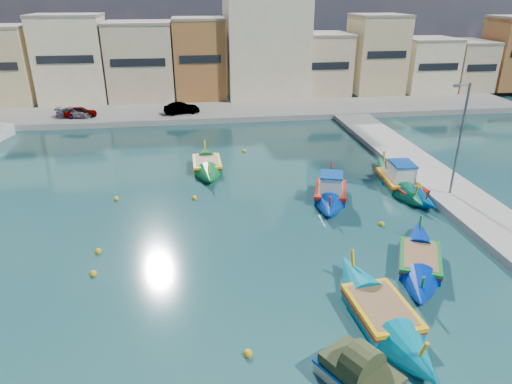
{
  "coord_description": "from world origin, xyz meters",
  "views": [
    {
      "loc": [
        0.23,
        -20.53,
        13.23
      ],
      "look_at": [
        4.0,
        6.0,
        1.4
      ],
      "focal_mm": 32.0,
      "sensor_mm": 36.0,
      "label": 1
    }
  ],
  "objects_px": {
    "church_block": "(265,32)",
    "luzzu_blue_south": "(419,262)",
    "luzzu_turquoise_cabin": "(398,181)",
    "tender_near": "(360,376)",
    "quay_street_lamp": "(459,139)",
    "luzzu_cyan_mid": "(404,188)",
    "luzzu_blue_cabin": "(330,193)",
    "luzzu_green": "(207,166)",
    "luzzu_cyan_south": "(381,314)"
  },
  "relations": [
    {
      "from": "church_block",
      "to": "luzzu_cyan_south",
      "type": "height_order",
      "value": "church_block"
    },
    {
      "from": "quay_street_lamp",
      "to": "luzzu_turquoise_cabin",
      "type": "relative_size",
      "value": 0.82
    },
    {
      "from": "luzzu_blue_south",
      "to": "luzzu_green",
      "type": "bearing_deg",
      "value": 123.15
    },
    {
      "from": "church_block",
      "to": "luzzu_turquoise_cabin",
      "type": "xyz_separation_m",
      "value": [
        5.0,
        -31.2,
        -8.04
      ]
    },
    {
      "from": "church_block",
      "to": "luzzu_blue_south",
      "type": "height_order",
      "value": "church_block"
    },
    {
      "from": "church_block",
      "to": "luzzu_green",
      "type": "distance_m",
      "value": 28.34
    },
    {
      "from": "luzzu_turquoise_cabin",
      "to": "luzzu_blue_south",
      "type": "bearing_deg",
      "value": -108.24
    },
    {
      "from": "luzzu_green",
      "to": "tender_near",
      "type": "bearing_deg",
      "value": -78.96
    },
    {
      "from": "quay_street_lamp",
      "to": "luzzu_blue_south",
      "type": "height_order",
      "value": "quay_street_lamp"
    },
    {
      "from": "quay_street_lamp",
      "to": "luzzu_turquoise_cabin",
      "type": "bearing_deg",
      "value": 131.19
    },
    {
      "from": "quay_street_lamp",
      "to": "luzzu_cyan_mid",
      "type": "distance_m",
      "value": 5.07
    },
    {
      "from": "luzzu_turquoise_cabin",
      "to": "luzzu_blue_cabin",
      "type": "distance_m",
      "value": 5.72
    },
    {
      "from": "luzzu_green",
      "to": "luzzu_cyan_south",
      "type": "height_order",
      "value": "luzzu_cyan_south"
    },
    {
      "from": "quay_street_lamp",
      "to": "luzzu_blue_cabin",
      "type": "xyz_separation_m",
      "value": [
        -8.0,
        1.45,
        -3.97
      ]
    },
    {
      "from": "luzzu_blue_south",
      "to": "luzzu_turquoise_cabin",
      "type": "bearing_deg",
      "value": 71.76
    },
    {
      "from": "quay_street_lamp",
      "to": "luzzu_cyan_mid",
      "type": "relative_size",
      "value": 0.99
    },
    {
      "from": "luzzu_green",
      "to": "luzzu_cyan_mid",
      "type": "bearing_deg",
      "value": -25.46
    },
    {
      "from": "luzzu_blue_cabin",
      "to": "luzzu_blue_south",
      "type": "xyz_separation_m",
      "value": [
        2.13,
        -9.05,
        -0.1
      ]
    },
    {
      "from": "quay_street_lamp",
      "to": "luzzu_blue_south",
      "type": "distance_m",
      "value": 10.43
    },
    {
      "from": "luzzu_blue_cabin",
      "to": "luzzu_cyan_south",
      "type": "relative_size",
      "value": 0.95
    },
    {
      "from": "church_block",
      "to": "luzzu_green",
      "type": "height_order",
      "value": "church_block"
    },
    {
      "from": "quay_street_lamp",
      "to": "luzzu_cyan_mid",
      "type": "bearing_deg",
      "value": 144.61
    },
    {
      "from": "luzzu_cyan_south",
      "to": "luzzu_turquoise_cabin",
      "type": "bearing_deg",
      "value": 63.43
    },
    {
      "from": "quay_street_lamp",
      "to": "luzzu_cyan_mid",
      "type": "xyz_separation_m",
      "value": [
        -2.44,
        1.74,
        -4.09
      ]
    },
    {
      "from": "luzzu_turquoise_cabin",
      "to": "tender_near",
      "type": "height_order",
      "value": "luzzu_turquoise_cabin"
    },
    {
      "from": "quay_street_lamp",
      "to": "tender_near",
      "type": "relative_size",
      "value": 2.19
    },
    {
      "from": "tender_near",
      "to": "quay_street_lamp",
      "type": "bearing_deg",
      "value": 51.6
    },
    {
      "from": "luzzu_blue_cabin",
      "to": "tender_near",
      "type": "distance_m",
      "value": 16.7
    },
    {
      "from": "luzzu_blue_cabin",
      "to": "tender_near",
      "type": "bearing_deg",
      "value": -102.97
    },
    {
      "from": "church_block",
      "to": "luzzu_cyan_south",
      "type": "xyz_separation_m",
      "value": [
        -2.09,
        -45.38,
        -8.11
      ]
    },
    {
      "from": "luzzu_blue_south",
      "to": "tender_near",
      "type": "xyz_separation_m",
      "value": [
        -5.88,
        -7.23,
        0.23
      ]
    },
    {
      "from": "luzzu_green",
      "to": "luzzu_blue_south",
      "type": "distance_m",
      "value": 19.01
    },
    {
      "from": "luzzu_blue_cabin",
      "to": "luzzu_blue_south",
      "type": "bearing_deg",
      "value": -76.75
    },
    {
      "from": "quay_street_lamp",
      "to": "luzzu_green",
      "type": "xyz_separation_m",
      "value": [
        -16.27,
        8.32,
        -4.06
      ]
    },
    {
      "from": "church_block",
      "to": "luzzu_blue_cabin",
      "type": "xyz_separation_m",
      "value": [
        -0.56,
        -32.55,
        -8.05
      ]
    },
    {
      "from": "quay_street_lamp",
      "to": "luzzu_blue_south",
      "type": "bearing_deg",
      "value": -127.71
    },
    {
      "from": "luzzu_cyan_south",
      "to": "luzzu_blue_south",
      "type": "bearing_deg",
      "value": 45.9
    },
    {
      "from": "luzzu_blue_south",
      "to": "luzzu_cyan_mid",
      "type": "bearing_deg",
      "value": 69.82
    },
    {
      "from": "quay_street_lamp",
      "to": "tender_near",
      "type": "xyz_separation_m",
      "value": [
        -11.75,
        -14.83,
        -3.85
      ]
    },
    {
      "from": "luzzu_cyan_mid",
      "to": "luzzu_cyan_south",
      "type": "height_order",
      "value": "luzzu_cyan_south"
    },
    {
      "from": "luzzu_turquoise_cabin",
      "to": "luzzu_cyan_south",
      "type": "bearing_deg",
      "value": -116.57
    },
    {
      "from": "church_block",
      "to": "quay_street_lamp",
      "type": "relative_size",
      "value": 2.39
    },
    {
      "from": "church_block",
      "to": "luzzu_blue_south",
      "type": "distance_m",
      "value": 42.42
    },
    {
      "from": "tender_near",
      "to": "luzzu_cyan_south",
      "type": "bearing_deg",
      "value": 57.28
    },
    {
      "from": "quay_street_lamp",
      "to": "tender_near",
      "type": "distance_m",
      "value": 19.31
    },
    {
      "from": "luzzu_blue_cabin",
      "to": "luzzu_blue_south",
      "type": "height_order",
      "value": "luzzu_blue_cabin"
    },
    {
      "from": "luzzu_green",
      "to": "luzzu_blue_cabin",
      "type": "bearing_deg",
      "value": -39.75
    },
    {
      "from": "church_block",
      "to": "quay_street_lamp",
      "type": "xyz_separation_m",
      "value": [
        7.44,
        -34.0,
        -4.07
      ]
    },
    {
      "from": "luzzu_blue_cabin",
      "to": "church_block",
      "type": "bearing_deg",
      "value": 89.01
    },
    {
      "from": "church_block",
      "to": "tender_near",
      "type": "height_order",
      "value": "church_block"
    }
  ]
}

